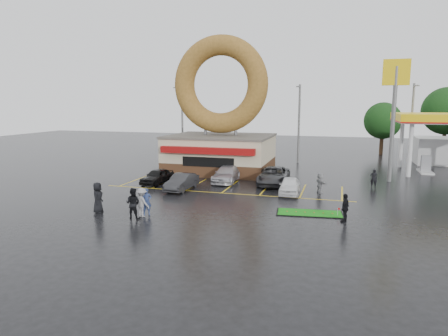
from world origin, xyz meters
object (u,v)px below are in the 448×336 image
(streetlight_mid, at_px, (299,122))
(streetlight_right, at_px, (412,123))
(car_grey, at_px, (274,176))
(dumpster, at_px, (181,162))
(shell_sign, at_px, (395,97))
(car_dgrey, at_px, (182,182))
(car_black, at_px, (157,176))
(person_blue, at_px, (147,202))
(donut_shop, at_px, (220,127))
(streetlight_left, at_px, (182,121))
(car_silver, at_px, (227,174))
(person_cameraman, at_px, (345,208))
(putting_green, at_px, (310,213))
(car_white, at_px, (290,186))

(streetlight_mid, height_order, streetlight_right, same)
(car_grey, bearing_deg, dumpster, 150.46)
(shell_sign, bearing_deg, car_dgrey, -152.69)
(car_black, bearing_deg, person_blue, -60.94)
(donut_shop, bearing_deg, streetlight_left, 135.22)
(streetlight_left, distance_m, car_silver, 15.69)
(person_cameraman, bearing_deg, person_blue, -60.36)
(streetlight_right, xyz_separation_m, putting_green, (-8.97, -22.52, -4.75))
(streetlight_left, xyz_separation_m, person_blue, (7.30, -23.72, -3.93))
(car_white, xyz_separation_m, dumpster, (-12.60, 8.76, 0.02))
(car_black, xyz_separation_m, car_silver, (5.53, 2.56, 0.04))
(dumpster, bearing_deg, donut_shop, -8.98)
(streetlight_right, relative_size, car_dgrey, 2.26)
(car_black, bearing_deg, car_silver, 31.83)
(shell_sign, relative_size, streetlight_mid, 1.18)
(car_black, bearing_deg, shell_sign, 26.10)
(car_black, distance_m, putting_green, 14.66)
(streetlight_left, relative_size, car_silver, 1.91)
(person_cameraman, xyz_separation_m, dumpster, (-16.64, 15.22, -0.20))
(streetlight_right, distance_m, car_silver, 22.33)
(person_cameraman, relative_size, putting_green, 0.40)
(donut_shop, height_order, dumpster, donut_shop)
(shell_sign, bearing_deg, car_white, -136.95)
(car_silver, bearing_deg, shell_sign, 15.26)
(streetlight_left, xyz_separation_m, car_black, (3.62, -14.64, -4.13))
(person_blue, bearing_deg, streetlight_right, 14.23)
(streetlight_mid, height_order, car_black, streetlight_mid)
(dumpster, bearing_deg, car_silver, -43.60)
(shell_sign, distance_m, car_grey, 12.43)
(car_black, xyz_separation_m, car_dgrey, (3.01, -1.74, 0.01))
(streetlight_right, height_order, person_blue, streetlight_right)
(shell_sign, bearing_deg, putting_green, -115.35)
(donut_shop, height_order, streetlight_mid, donut_shop)
(donut_shop, xyz_separation_m, shell_sign, (16.00, -0.97, 2.91))
(car_dgrey, distance_m, putting_green, 11.22)
(streetlight_left, height_order, car_black, streetlight_left)
(person_cameraman, bearing_deg, putting_green, -100.19)
(shell_sign, bearing_deg, donut_shop, 176.53)
(streetlight_left, height_order, dumpster, streetlight_left)
(person_blue, bearing_deg, car_black, 72.32)
(streetlight_mid, height_order, car_silver, streetlight_mid)
(streetlight_right, relative_size, car_grey, 1.68)
(person_blue, bearing_deg, shell_sign, 5.44)
(streetlight_left, distance_m, streetlight_right, 26.08)
(shell_sign, xyz_separation_m, streetlight_mid, (-9.00, 8.92, -2.60))
(streetlight_left, xyz_separation_m, car_silver, (9.15, -12.07, -4.10))
(streetlight_right, height_order, dumpster, streetlight_right)
(streetlight_mid, xyz_separation_m, car_silver, (-4.85, -13.07, -4.10))
(car_black, xyz_separation_m, car_white, (11.48, -0.67, -0.02))
(streetlight_right, distance_m, car_grey, 19.34)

